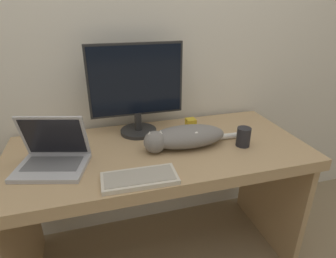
{
  "coord_description": "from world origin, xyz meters",
  "views": [
    {
      "loc": [
        -0.31,
        -0.9,
        1.45
      ],
      "look_at": [
        0.04,
        0.31,
        0.89
      ],
      "focal_mm": 30.0,
      "sensor_mm": 36.0,
      "label": 1
    }
  ],
  "objects_px": {
    "monitor": "(136,88)",
    "coffee_mug": "(243,137)",
    "external_keyboard": "(140,178)",
    "laptop": "(53,157)",
    "cat": "(184,137)"
  },
  "relations": [
    {
      "from": "monitor",
      "to": "cat",
      "type": "bearing_deg",
      "value": -50.74
    },
    {
      "from": "monitor",
      "to": "coffee_mug",
      "type": "bearing_deg",
      "value": -32.0
    },
    {
      "from": "external_keyboard",
      "to": "cat",
      "type": "distance_m",
      "value": 0.37
    },
    {
      "from": "external_keyboard",
      "to": "coffee_mug",
      "type": "height_order",
      "value": "coffee_mug"
    },
    {
      "from": "laptop",
      "to": "external_keyboard",
      "type": "bearing_deg",
      "value": -16.03
    },
    {
      "from": "monitor",
      "to": "coffee_mug",
      "type": "xyz_separation_m",
      "value": [
        0.5,
        -0.31,
        -0.21
      ]
    },
    {
      "from": "monitor",
      "to": "cat",
      "type": "distance_m",
      "value": 0.37
    },
    {
      "from": "cat",
      "to": "coffee_mug",
      "type": "xyz_separation_m",
      "value": [
        0.3,
        -0.07,
        -0.01
      ]
    },
    {
      "from": "laptop",
      "to": "cat",
      "type": "bearing_deg",
      "value": 17.17
    },
    {
      "from": "laptop",
      "to": "coffee_mug",
      "type": "bearing_deg",
      "value": 12.27
    },
    {
      "from": "laptop",
      "to": "coffee_mug",
      "type": "height_order",
      "value": "laptop"
    },
    {
      "from": "coffee_mug",
      "to": "cat",
      "type": "bearing_deg",
      "value": 166.71
    },
    {
      "from": "laptop",
      "to": "monitor",
      "type": "bearing_deg",
      "value": 45.9
    },
    {
      "from": "coffee_mug",
      "to": "external_keyboard",
      "type": "bearing_deg",
      "value": -164.02
    },
    {
      "from": "monitor",
      "to": "laptop",
      "type": "bearing_deg",
      "value": -149.57
    }
  ]
}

